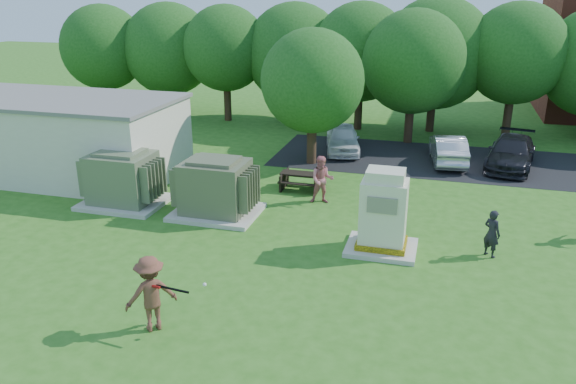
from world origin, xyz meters
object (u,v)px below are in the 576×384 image
(picnic_table, at_px, (301,179))
(person_by_generator, at_px, (492,233))
(car_dark, at_px, (511,152))
(generator_cabinet, at_px, (383,216))
(person_at_picnic, at_px, (322,180))
(batter, at_px, (151,294))
(transformer_right, at_px, (216,189))
(transformer_left, at_px, (123,180))
(car_silver_a, at_px, (448,149))
(car_white, at_px, (343,138))

(picnic_table, xyz_separation_m, person_by_generator, (6.99, -4.22, 0.31))
(person_by_generator, height_order, car_dark, person_by_generator)
(generator_cabinet, xyz_separation_m, person_at_picnic, (-2.67, 3.48, -0.23))
(batter, bearing_deg, transformer_right, -119.57)
(batter, distance_m, car_dark, 18.45)
(transformer_left, xyz_separation_m, car_dark, (14.28, 8.88, -0.30))
(generator_cabinet, xyz_separation_m, car_silver_a, (1.81, 10.10, -0.48))
(transformer_left, height_order, car_silver_a, transformer_left)
(person_at_picnic, distance_m, car_silver_a, 7.99)
(car_white, bearing_deg, picnic_table, -108.16)
(transformer_left, relative_size, batter, 1.59)
(person_at_picnic, bearing_deg, transformer_left, -176.08)
(car_dark, bearing_deg, picnic_table, -136.06)
(car_white, bearing_deg, transformer_right, -119.49)
(transformer_left, bearing_deg, car_dark, 31.87)
(person_by_generator, relative_size, car_silver_a, 0.37)
(car_white, xyz_separation_m, car_silver_a, (5.02, -0.54, -0.01))
(person_at_picnic, distance_m, car_dark, 9.87)
(person_by_generator, bearing_deg, car_white, -18.05)
(generator_cabinet, height_order, car_silver_a, generator_cabinet)
(car_dark, bearing_deg, person_by_generator, -87.44)
(transformer_left, bearing_deg, person_at_picnic, 16.98)
(car_silver_a, bearing_deg, transformer_left, 29.66)
(transformer_right, relative_size, generator_cabinet, 1.15)
(transformer_left, xyz_separation_m, person_at_picnic, (7.07, 2.16, -0.06))
(person_by_generator, xyz_separation_m, car_dark, (1.35, 9.73, -0.07))
(person_by_generator, xyz_separation_m, person_at_picnic, (-5.87, 3.01, 0.16))
(person_at_picnic, relative_size, car_dark, 0.39)
(car_silver_a, bearing_deg, picnic_table, 36.44)
(transformer_right, distance_m, person_by_generator, 9.28)
(car_dark, bearing_deg, batter, -109.65)
(picnic_table, distance_m, car_dark, 10.00)
(batter, bearing_deg, car_white, -135.44)
(transformer_right, bearing_deg, car_dark, 40.00)
(car_dark, bearing_deg, car_white, -172.76)
(generator_cabinet, bearing_deg, transformer_right, 167.67)
(transformer_left, xyz_separation_m, car_white, (6.53, 9.32, -0.30))
(generator_cabinet, xyz_separation_m, batter, (-4.70, -5.76, -0.20))
(picnic_table, relative_size, car_dark, 0.35)
(transformer_right, distance_m, car_white, 9.74)
(person_by_generator, bearing_deg, transformer_left, 35.97)
(picnic_table, distance_m, car_white, 5.98)
(car_white, bearing_deg, car_silver_a, -18.79)
(transformer_right, height_order, car_silver_a, transformer_right)
(car_dark, bearing_deg, transformer_left, -137.67)
(car_silver_a, bearing_deg, generator_cabinet, 72.27)
(generator_cabinet, distance_m, car_white, 11.12)
(generator_cabinet, bearing_deg, person_by_generator, 8.38)
(person_by_generator, distance_m, person_at_picnic, 6.59)
(car_silver_a, relative_size, car_dark, 0.86)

